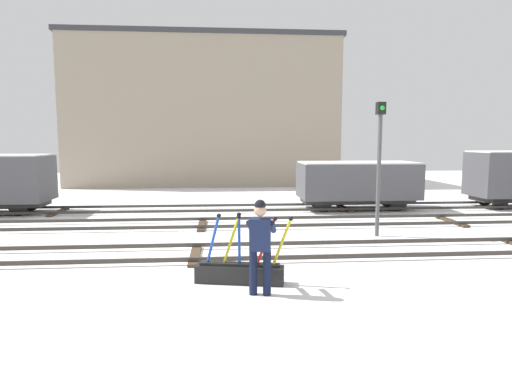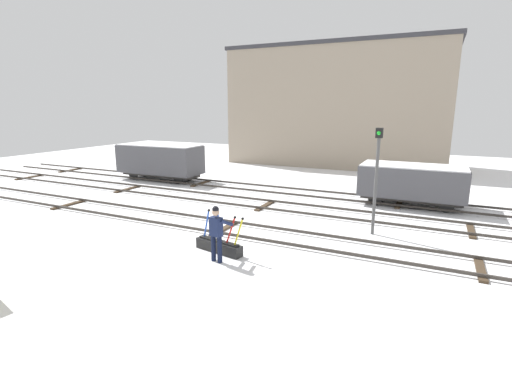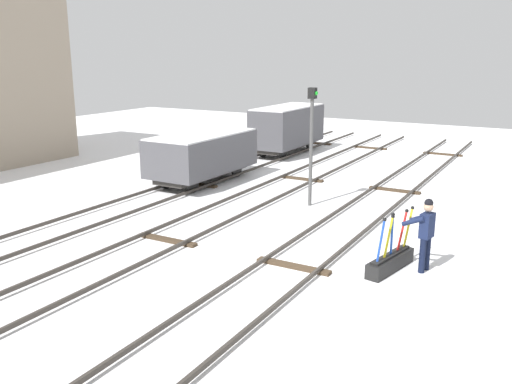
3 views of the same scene
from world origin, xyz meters
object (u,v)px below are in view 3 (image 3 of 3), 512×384
Objects in this scene: switch_lever_frame at (391,260)px; rail_worker at (426,230)px; freight_car_back_track at (288,127)px; freight_car_mid_siding at (202,154)px; signal_post at (312,135)px.

switch_lever_frame is 1.10m from rail_worker.
rail_worker is (0.35, -0.69, 0.77)m from switch_lever_frame.
freight_car_mid_siding is at bearing 179.71° from freight_car_back_track.
rail_worker is 0.36× the size of freight_car_back_track.
freight_car_back_track is at bearing 31.00° from signal_post.
freight_car_mid_siding is (5.33, 9.27, 0.93)m from switch_lever_frame.
rail_worker is 6.38m from signal_post.
switch_lever_frame is 0.49× the size of signal_post.
signal_post is 10.12m from freight_car_back_track.
signal_post is 5.43m from freight_car_mid_siding.
freight_car_mid_siding reaches higher than switch_lever_frame.
rail_worker is 11.14m from freight_car_mid_siding.
signal_post reaches higher than switch_lever_frame.
freight_car_back_track reaches higher than rail_worker.
freight_car_back_track is (8.63, 5.19, -1.04)m from signal_post.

